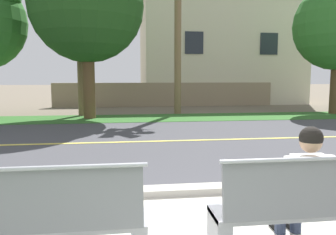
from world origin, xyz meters
The scene contains 10 objects.
ground_plane centered at (0.00, 8.00, 0.00)m, with size 140.00×140.00×0.00m, color #665B4C.
curb_edge centered at (0.00, 2.35, 0.06)m, with size 44.00×0.30×0.11m, color #ADA89E.
street_asphalt centered at (0.00, 6.50, 0.00)m, with size 52.00×8.00×0.01m, color #424247.
road_centre_line centered at (0.00, 6.50, 0.01)m, with size 48.00×0.14×0.01m, color #E0CC4C.
far_verge_grass centered at (0.00, 11.78, 0.01)m, with size 48.00×2.80×0.02m, color #2D6026.
bench_left centered at (-1.24, 0.49, 0.46)m, with size 1.85×0.48×1.01m.
bench_right centered at (1.24, 0.49, 0.46)m, with size 1.85×0.48×1.01m.
seated_person_white centered at (1.28, 0.66, 0.68)m, with size 0.52×0.68×1.25m.
garden_wall centered at (1.99, 17.53, 0.70)m, with size 13.00×0.36×1.40m, color gray.
house_across_street centered at (6.03, 20.73, 3.75)m, with size 11.14×6.91×7.41m.
Camera 1 is at (-0.51, -2.42, 1.72)m, focal length 36.17 mm.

